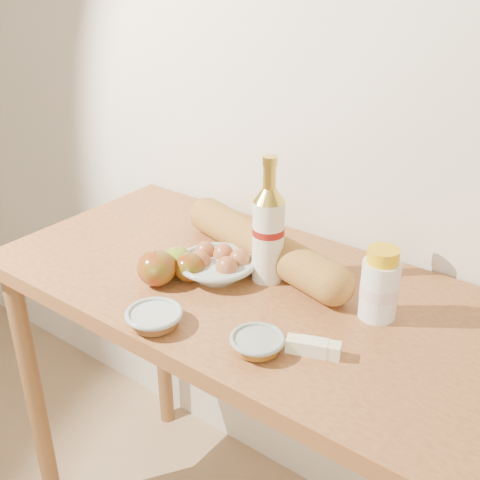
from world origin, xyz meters
name	(u,v)px	position (x,y,z in m)	size (l,w,h in m)	color
back_wall	(333,77)	(0.00, 1.51, 1.30)	(3.50, 0.02, 2.60)	beige
table	(248,328)	(0.00, 1.18, 0.78)	(1.20, 0.60, 0.90)	#A66635
bourbon_bottle	(268,232)	(0.02, 1.22, 1.02)	(0.09, 0.09, 0.29)	beige
cream_bottle	(380,286)	(0.29, 1.23, 0.97)	(0.08, 0.08, 0.15)	white
egg_bowl	(218,265)	(-0.08, 1.17, 0.93)	(0.22, 0.22, 0.06)	#99A7A1
baguette	(263,246)	(-0.03, 1.28, 0.95)	(0.55, 0.22, 0.09)	#AE7B35
apple_yellowgreen	(177,261)	(-0.15, 1.11, 0.93)	(0.09, 0.09, 0.07)	#9D9A1F
apple_redgreen_front	(157,268)	(-0.16, 1.06, 0.94)	(0.11, 0.11, 0.08)	maroon
apple_redgreen_right	(190,267)	(-0.11, 1.11, 0.93)	(0.07, 0.07, 0.07)	maroon
sugar_bowl	(154,318)	(-0.05, 0.94, 0.92)	(0.15, 0.15, 0.03)	#98A6A0
syrup_bowl	(257,343)	(0.16, 0.99, 0.92)	(0.13, 0.13, 0.03)	gray
butter_stick	(313,347)	(0.25, 1.05, 0.91)	(0.10, 0.06, 0.03)	beige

